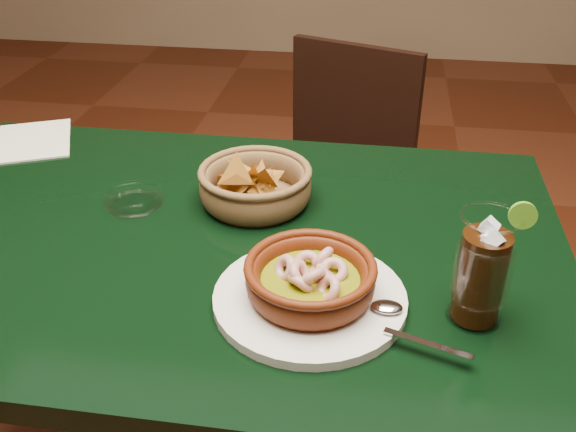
# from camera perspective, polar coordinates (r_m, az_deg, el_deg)

# --- Properties ---
(dining_table) EXTENTS (1.20, 0.80, 0.75)m
(dining_table) POSITION_cam_1_polar(r_m,az_deg,el_deg) (1.15, -6.77, -5.71)
(dining_table) COLOR black
(dining_table) RESTS_ON ground
(dining_chair) EXTENTS (0.51, 0.51, 0.85)m
(dining_chair) POSITION_cam_1_polar(r_m,az_deg,el_deg) (1.81, 4.11, 2.36)
(dining_chair) COLOR black
(dining_chair) RESTS_ON ground
(shrimp_plate) EXTENTS (0.36, 0.28, 0.08)m
(shrimp_plate) POSITION_cam_1_polar(r_m,az_deg,el_deg) (0.92, 2.02, -6.06)
(shrimp_plate) COLOR silver
(shrimp_plate) RESTS_ON dining_table
(chip_basket) EXTENTS (0.24, 0.24, 0.13)m
(chip_basket) POSITION_cam_1_polar(r_m,az_deg,el_deg) (1.16, -2.95, 2.77)
(chip_basket) COLOR brown
(chip_basket) RESTS_ON dining_table
(guacamole_ramekin) EXTENTS (0.13, 0.13, 0.04)m
(guacamole_ramekin) POSITION_cam_1_polar(r_m,az_deg,el_deg) (1.25, -4.83, 3.84)
(guacamole_ramekin) COLOR #471807
(guacamole_ramekin) RESTS_ON dining_table
(cola_drink) EXTENTS (0.17, 0.17, 0.19)m
(cola_drink) POSITION_cam_1_polar(r_m,az_deg,el_deg) (0.90, 16.85, -4.63)
(cola_drink) COLOR white
(cola_drink) RESTS_ON dining_table
(glass_ashtray) EXTENTS (0.12, 0.12, 0.03)m
(glass_ashtray) POSITION_cam_1_polar(r_m,az_deg,el_deg) (1.20, -13.56, 1.45)
(glass_ashtray) COLOR white
(glass_ashtray) RESTS_ON dining_table
(paper_menu) EXTENTS (0.22, 0.25, 0.00)m
(paper_menu) POSITION_cam_1_polar(r_m,az_deg,el_deg) (1.53, -21.68, 6.25)
(paper_menu) COLOR beige
(paper_menu) RESTS_ON dining_table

